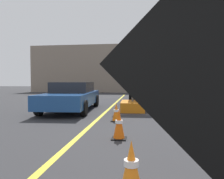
# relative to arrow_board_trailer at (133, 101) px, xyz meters

# --- Properties ---
(lane_center_stripe) EXTENTS (0.14, 36.00, 0.01)m
(lane_center_stripe) POSITION_rel_arrow_board_trailer_xyz_m (-1.22, -5.99, -0.48)
(lane_center_stripe) COLOR yellow
(lane_center_stripe) RESTS_ON ground
(arrow_board_trailer) EXTENTS (1.60, 1.83, 2.70)m
(arrow_board_trailer) POSITION_rel_arrow_board_trailer_xyz_m (0.00, 0.00, 0.00)
(arrow_board_trailer) COLOR orange
(arrow_board_trailer) RESTS_ON ground
(box_truck) EXTENTS (2.72, 7.40, 3.45)m
(box_truck) POSITION_rel_arrow_board_trailer_xyz_m (1.05, 4.72, 1.38)
(box_truck) COLOR black
(box_truck) RESTS_ON ground
(pickup_car) EXTENTS (2.35, 5.16, 1.38)m
(pickup_car) POSITION_rel_arrow_board_trailer_xyz_m (-2.95, -0.20, 0.22)
(pickup_car) COLOR navy
(pickup_car) RESTS_ON ground
(highway_guide_sign) EXTENTS (2.78, 0.36, 5.00)m
(highway_guide_sign) POSITION_rel_arrow_board_trailer_xyz_m (3.05, 13.68, 2.94)
(highway_guide_sign) COLOR gray
(highway_guide_sign) RESTS_ON ground
(far_building_block) EXTENTS (19.80, 7.37, 6.20)m
(far_building_block) POSITION_rel_arrow_board_trailer_xyz_m (-4.29, 19.86, 2.62)
(far_building_block) COLOR gray
(far_building_block) RESTS_ON ground
(traffic_cone_near_sign) EXTENTS (0.36, 0.36, 0.67)m
(traffic_cone_near_sign) POSITION_rel_arrow_board_trailer_xyz_m (0.22, -7.42, -0.15)
(traffic_cone_near_sign) COLOR black
(traffic_cone_near_sign) RESTS_ON ground
(traffic_cone_mid_lane) EXTENTS (0.36, 0.36, 0.75)m
(traffic_cone_mid_lane) POSITION_rel_arrow_board_trailer_xyz_m (-0.17, -5.01, -0.11)
(traffic_cone_mid_lane) COLOR black
(traffic_cone_mid_lane) RESTS_ON ground
(traffic_cone_far_lane) EXTENTS (0.36, 0.36, 0.67)m
(traffic_cone_far_lane) POSITION_rel_arrow_board_trailer_xyz_m (-0.49, -2.77, -0.15)
(traffic_cone_far_lane) COLOR black
(traffic_cone_far_lane) RESTS_ON ground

